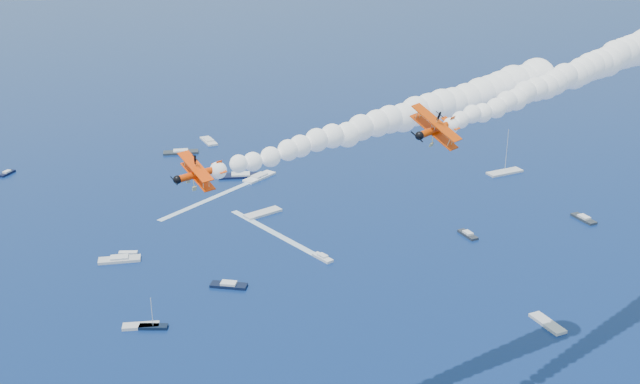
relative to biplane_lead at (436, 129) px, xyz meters
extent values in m
cube|color=white|center=(-12.00, 139.53, -57.49)|extent=(11.78, 11.41, 0.70)
cube|color=white|center=(-1.99, 76.90, -57.49)|extent=(4.97, 6.60, 0.70)
cube|color=silver|center=(-53.74, 85.04, -57.49)|extent=(10.66, 3.48, 0.70)
cube|color=black|center=(-44.34, 50.33, -57.49)|extent=(6.49, 3.10, 0.70)
cube|color=black|center=(-95.21, 157.90, -57.49)|extent=(4.74, 6.48, 0.70)
cube|color=#292F37|center=(77.05, 88.45, -57.49)|extent=(4.59, 8.76, 0.70)
cube|color=silver|center=(-47.02, 51.17, -57.49)|extent=(8.02, 2.93, 0.70)
cube|color=silver|center=(70.14, 129.74, -57.49)|extent=(13.49, 7.57, 0.70)
cube|color=#282C35|center=(40.06, 83.84, -57.49)|extent=(3.96, 7.31, 0.70)
cube|color=black|center=(-18.00, 141.80, -57.49)|extent=(14.81, 5.66, 0.70)
cube|color=white|center=(-51.76, 88.61, -57.49)|extent=(4.99, 2.19, 0.70)
cube|color=silver|center=(-14.10, 109.04, -57.49)|extent=(12.00, 8.73, 0.70)
cube|color=silver|center=(40.94, 36.60, -57.49)|extent=(5.25, 9.72, 0.70)
cube|color=silver|center=(-26.97, 181.86, -57.49)|extent=(6.52, 11.86, 0.70)
cube|color=black|center=(-26.90, 66.25, -57.49)|extent=(9.28, 5.64, 0.70)
cube|color=#293037|center=(-37.50, 170.26, -57.49)|extent=(12.57, 4.10, 0.70)
cube|color=white|center=(-30.37, 122.25, -57.81)|extent=(29.05, 27.49, 0.04)
cube|color=white|center=(-13.00, 96.19, -57.81)|extent=(20.57, 34.00, 0.04)
camera|label=1|loc=(-33.67, -97.36, 30.86)|focal=42.81mm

